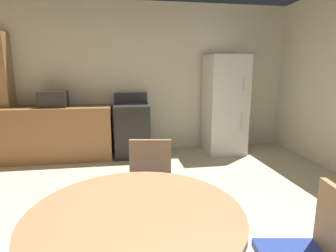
{
  "coord_description": "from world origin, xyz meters",
  "views": [
    {
      "loc": [
        -0.32,
        -1.87,
        1.46
      ],
      "look_at": [
        0.11,
        0.8,
        0.91
      ],
      "focal_mm": 28.36,
      "sensor_mm": 36.0,
      "label": 1
    }
  ],
  "objects_px": {
    "refrigerator": "(225,105)",
    "dining_table": "(136,240)",
    "chair_north": "(150,183)",
    "oven_range": "(132,130)",
    "microwave": "(53,99)"
  },
  "relations": [
    {
      "from": "refrigerator",
      "to": "chair_north",
      "type": "xyz_separation_m",
      "value": [
        -1.59,
        -2.38,
        -0.38
      ]
    },
    {
      "from": "microwave",
      "to": "refrigerator",
      "type": "bearing_deg",
      "value": -0.97
    },
    {
      "from": "oven_range",
      "to": "refrigerator",
      "type": "bearing_deg",
      "value": -1.83
    },
    {
      "from": "microwave",
      "to": "chair_north",
      "type": "xyz_separation_m",
      "value": [
        1.36,
        -2.43,
        -0.53
      ]
    },
    {
      "from": "oven_range",
      "to": "chair_north",
      "type": "height_order",
      "value": "oven_range"
    },
    {
      "from": "refrigerator",
      "to": "dining_table",
      "type": "relative_size",
      "value": 1.57
    },
    {
      "from": "refrigerator",
      "to": "microwave",
      "type": "relative_size",
      "value": 4.0
    },
    {
      "from": "microwave",
      "to": "dining_table",
      "type": "bearing_deg",
      "value": -70.24
    },
    {
      "from": "refrigerator",
      "to": "chair_north",
      "type": "distance_m",
      "value": 2.89
    },
    {
      "from": "oven_range",
      "to": "microwave",
      "type": "bearing_deg",
      "value": -179.84
    },
    {
      "from": "oven_range",
      "to": "dining_table",
      "type": "height_order",
      "value": "oven_range"
    },
    {
      "from": "refrigerator",
      "to": "dining_table",
      "type": "xyz_separation_m",
      "value": [
        -1.75,
        -3.31,
        -0.28
      ]
    },
    {
      "from": "microwave",
      "to": "chair_north",
      "type": "relative_size",
      "value": 0.51
    },
    {
      "from": "oven_range",
      "to": "dining_table",
      "type": "distance_m",
      "value": 3.37
    },
    {
      "from": "dining_table",
      "to": "chair_north",
      "type": "relative_size",
      "value": 1.29
    }
  ]
}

